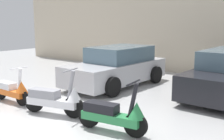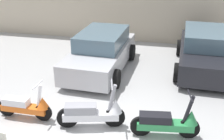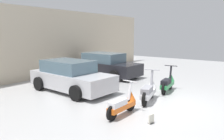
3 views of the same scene
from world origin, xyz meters
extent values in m
plane|color=#B2B2B2|center=(0.00, 0.00, 0.00)|extent=(28.00, 28.00, 0.00)
cube|color=beige|center=(0.00, 7.40, 1.93)|extent=(19.60, 0.12, 3.87)
cylinder|color=black|center=(-1.52, 0.53, 0.22)|extent=(0.45, 0.08, 0.45)
cylinder|color=black|center=(-2.52, 0.53, 0.22)|extent=(0.45, 0.08, 0.45)
cube|color=orange|center=(-2.02, 0.53, 0.28)|extent=(1.17, 0.28, 0.16)
cube|color=white|center=(-2.23, 0.53, 0.45)|extent=(0.66, 0.26, 0.18)
cylinder|color=white|center=(-1.58, 0.53, 0.68)|extent=(0.21, 0.08, 0.64)
cylinder|color=white|center=(-1.58, 0.53, 0.99)|extent=(0.03, 0.52, 0.03)
cone|color=orange|center=(-1.51, 0.53, 0.50)|extent=(0.30, 0.30, 0.29)
cylinder|color=black|center=(0.24, 0.68, 0.25)|extent=(0.51, 0.21, 0.50)
cylinder|color=black|center=(-0.84, 0.40, 0.25)|extent=(0.51, 0.21, 0.50)
cube|color=silver|center=(-0.30, 0.54, 0.31)|extent=(1.35, 0.62, 0.17)
cube|color=gray|center=(-0.53, 0.48, 0.50)|extent=(0.78, 0.47, 0.20)
cylinder|color=gray|center=(0.19, 0.66, 0.76)|extent=(0.25, 0.14, 0.71)
cylinder|color=gray|center=(0.19, 0.66, 1.11)|extent=(0.18, 0.57, 0.03)
cone|color=silver|center=(0.26, 0.68, 0.57)|extent=(0.41, 0.41, 0.33)
cylinder|color=black|center=(1.96, 0.61, 0.24)|extent=(0.49, 0.15, 0.48)
cylinder|color=black|center=(0.90, 0.46, 0.24)|extent=(0.49, 0.15, 0.48)
cube|color=#2D8C4C|center=(1.43, 0.54, 0.30)|extent=(1.29, 0.47, 0.17)
cube|color=black|center=(1.21, 0.51, 0.48)|extent=(0.74, 0.38, 0.19)
cylinder|color=black|center=(1.90, 0.61, 0.72)|extent=(0.23, 0.11, 0.68)
cylinder|color=black|center=(1.90, 0.61, 1.07)|extent=(0.11, 0.56, 0.03)
cone|color=#2D8C4C|center=(1.98, 0.62, 0.54)|extent=(0.37, 0.37, 0.31)
cube|color=#B7B7BC|center=(-0.94, 3.89, 0.49)|extent=(1.78, 3.97, 0.65)
cube|color=slate|center=(-0.93, 4.13, 1.07)|extent=(1.52, 2.25, 0.51)
cylinder|color=black|center=(-0.15, 2.65, 0.30)|extent=(0.23, 0.60, 0.60)
cylinder|color=black|center=(-1.83, 2.72, 0.30)|extent=(0.23, 0.60, 0.60)
cylinder|color=black|center=(-0.05, 5.07, 0.30)|extent=(0.23, 0.60, 0.60)
cylinder|color=black|center=(-1.74, 5.14, 0.30)|extent=(0.23, 0.60, 0.60)
cylinder|color=black|center=(1.66, 3.53, 0.30)|extent=(0.23, 0.61, 0.61)
cylinder|color=black|center=(1.73, 6.01, 0.30)|extent=(0.23, 0.61, 0.61)
camera|label=1|loc=(4.68, -3.69, 2.21)|focal=45.00mm
camera|label=2|loc=(1.43, -4.85, 3.96)|focal=45.00mm
camera|label=3|loc=(-7.26, -3.05, 2.47)|focal=35.00mm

